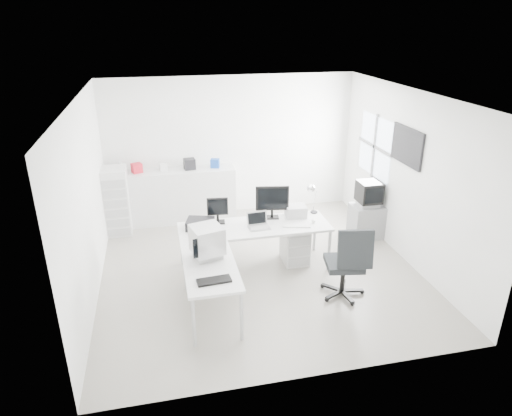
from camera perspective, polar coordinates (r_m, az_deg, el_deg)
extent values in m
cube|color=#B9B2A6|center=(7.56, 0.33, -7.58)|extent=(5.00, 5.00, 0.01)
cube|color=white|center=(6.59, 0.39, 13.88)|extent=(5.00, 5.00, 0.01)
cube|color=white|center=(9.29, -3.10, 7.68)|extent=(5.00, 0.02, 2.80)
cube|color=white|center=(6.88, -20.40, 0.68)|extent=(0.02, 5.00, 2.80)
cube|color=white|center=(7.86, 18.45, 3.67)|extent=(0.02, 5.00, 2.80)
cube|color=silver|center=(7.66, 4.88, -4.65)|extent=(0.40, 0.50, 0.60)
cube|color=black|center=(7.20, -6.98, -1.99)|extent=(0.49, 0.42, 0.15)
cube|color=silver|center=(7.27, 5.08, -2.19)|extent=(0.46, 0.24, 0.02)
sphere|color=silver|center=(7.40, 7.19, -1.65)|extent=(0.06, 0.06, 0.06)
cube|color=#A3A3A3|center=(7.59, 5.00, -0.38)|extent=(0.35, 0.31, 0.19)
cube|color=black|center=(5.82, -5.27, -9.02)|extent=(0.45, 0.21, 0.03)
cube|color=slate|center=(8.72, 13.61, -1.59)|extent=(0.57, 0.47, 0.63)
cube|color=silver|center=(9.21, -9.33, 1.58)|extent=(2.13, 0.53, 1.07)
cube|color=red|center=(9.00, -14.68, 4.85)|extent=(0.23, 0.22, 0.18)
cube|color=silver|center=(9.00, -11.48, 5.01)|extent=(0.16, 0.14, 0.14)
cube|color=black|center=(9.01, -8.32, 5.47)|extent=(0.23, 0.21, 0.21)
cube|color=#1744A3|center=(9.06, -5.15, 5.59)|extent=(0.20, 0.19, 0.17)
cylinder|color=silver|center=(9.06, -16.58, 4.87)|extent=(0.07, 0.07, 0.22)
cube|color=silver|center=(8.90, -16.97, 0.84)|extent=(0.45, 0.53, 1.28)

